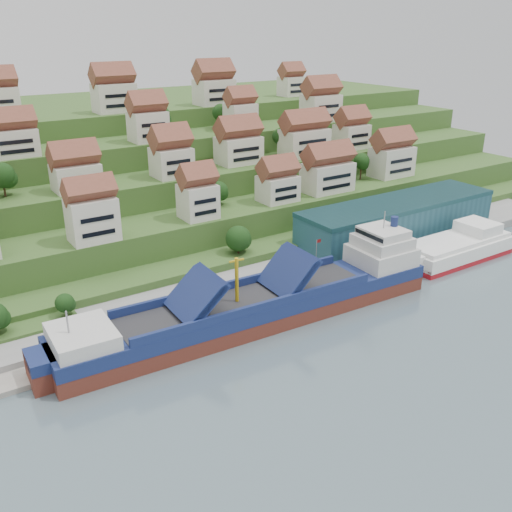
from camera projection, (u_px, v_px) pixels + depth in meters
ground at (278, 317)px, 117.75m from camera, size 300.00×300.00×0.00m
quay at (309, 267)px, 139.14m from camera, size 180.00×14.00×2.20m
hillside at (102, 168)px, 193.75m from camera, size 260.00×128.00×31.00m
hillside_village at (160, 150)px, 156.28m from camera, size 158.84×64.69×29.17m
hillside_trees at (142, 189)px, 142.86m from camera, size 141.30×62.75×30.63m
warehouse at (398, 218)px, 154.71m from camera, size 60.00×15.00×10.00m
flagpole at (317, 253)px, 132.13m from camera, size 1.28×0.16×8.00m
cargo_ship at (265, 305)px, 115.39m from camera, size 81.40×15.84×17.99m
second_ship at (457, 248)px, 146.38m from camera, size 31.83×11.84×9.22m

